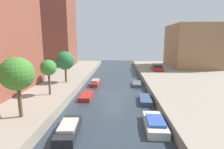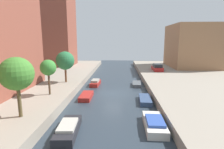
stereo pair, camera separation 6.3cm
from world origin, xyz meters
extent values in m
plane|color=#28333D|center=(0.00, 0.00, 0.00)|extent=(84.00, 84.00, 0.00)
cube|color=gray|center=(-15.00, 0.00, 0.50)|extent=(20.00, 64.00, 1.00)
cube|color=gray|center=(15.00, 0.00, 0.50)|extent=(20.00, 64.00, 1.00)
cube|color=brown|center=(-16.00, 21.43, 11.73)|extent=(10.00, 8.59, 21.45)
cube|color=#9E704C|center=(18.00, 20.19, 5.97)|extent=(10.00, 12.55, 9.95)
cylinder|color=brown|center=(-7.30, -10.37, 2.36)|extent=(0.30, 0.30, 2.72)
sphere|color=#3D7A2B|center=(-7.30, -10.37, 4.66)|extent=(2.71, 2.71, 2.71)
cylinder|color=#4D3A28|center=(-7.30, -4.05, 2.28)|extent=(0.23, 0.23, 2.56)
sphere|color=#368132|center=(-7.30, -4.05, 4.21)|extent=(1.84, 1.84, 1.84)
cylinder|color=brown|center=(-7.30, 2.40, 2.16)|extent=(0.30, 0.30, 2.33)
sphere|color=#25683B|center=(-7.30, 2.40, 4.29)|extent=(2.76, 2.76, 2.76)
cube|color=maroon|center=(8.81, 13.92, 1.39)|extent=(1.86, 4.25, 0.77)
cube|color=#1E2328|center=(8.81, 13.61, 2.10)|extent=(1.62, 2.35, 0.65)
cube|color=#232328|center=(-3.08, -11.17, 0.34)|extent=(1.77, 4.34, 0.68)
cube|color=#B2ADA3|center=(-3.08, -11.28, 0.78)|extent=(1.42, 2.41, 0.21)
cube|color=maroon|center=(-3.31, -2.28, 0.27)|extent=(1.41, 3.49, 0.54)
cube|color=maroon|center=(-3.08, 4.57, 0.30)|extent=(1.47, 3.69, 0.60)
cube|color=gray|center=(-3.08, 4.43, 0.78)|extent=(1.19, 2.05, 0.36)
cube|color=beige|center=(3.93, -9.88, 0.33)|extent=(1.74, 4.22, 0.65)
cube|color=#2D4C9E|center=(3.93, -10.12, 0.76)|extent=(1.45, 2.33, 0.22)
cube|color=#33476B|center=(4.02, -3.37, 0.28)|extent=(1.51, 3.67, 0.55)
cube|color=#4C5156|center=(3.70, 4.56, 0.26)|extent=(1.54, 3.33, 0.51)
camera|label=1|loc=(0.94, -24.19, 7.30)|focal=28.88mm
camera|label=2|loc=(1.00, -24.19, 7.30)|focal=28.88mm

